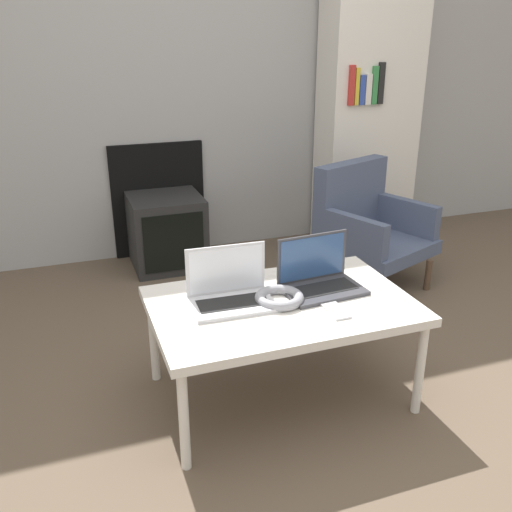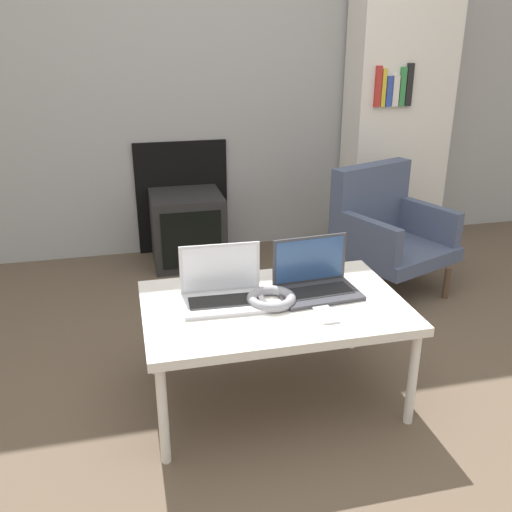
# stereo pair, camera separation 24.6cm
# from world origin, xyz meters

# --- Properties ---
(ground_plane) EXTENTS (14.00, 14.00, 0.00)m
(ground_plane) POSITION_xyz_m (0.00, 0.00, 0.00)
(ground_plane) COLOR brown
(wall_back) EXTENTS (7.00, 0.08, 2.60)m
(wall_back) POSITION_xyz_m (-0.00, 2.14, 1.29)
(wall_back) COLOR #999999
(wall_back) RESTS_ON ground_plane
(table) EXTENTS (1.02, 0.66, 0.43)m
(table) POSITION_xyz_m (0.00, 0.32, 0.40)
(table) COLOR silver
(table) RESTS_ON ground_plane
(laptop_left) EXTENTS (0.33, 0.22, 0.22)m
(laptop_left) POSITION_xyz_m (-0.19, 0.39, 0.48)
(laptop_left) COLOR silver
(laptop_left) RESTS_ON table
(laptop_right) EXTENTS (0.34, 0.23, 0.22)m
(laptop_right) POSITION_xyz_m (0.19, 0.39, 0.48)
(laptop_right) COLOR #38383D
(laptop_right) RESTS_ON table
(headphones) EXTENTS (0.19, 0.19, 0.04)m
(headphones) POSITION_xyz_m (-0.01, 0.32, 0.45)
(headphones) COLOR gray
(headphones) RESTS_ON table
(phone) EXTENTS (0.07, 0.14, 0.01)m
(phone) POSITION_xyz_m (0.16, 0.18, 0.44)
(phone) COLOR silver
(phone) RESTS_ON table
(tv) EXTENTS (0.45, 0.44, 0.46)m
(tv) POSITION_xyz_m (-0.16, 1.87, 0.23)
(tv) COLOR black
(tv) RESTS_ON ground_plane
(armchair) EXTENTS (0.71, 0.71, 0.69)m
(armchair) POSITION_xyz_m (0.94, 1.29, 0.35)
(armchair) COLOR #47516B
(armchair) RESTS_ON ground_plane
(bookshelf) EXTENTS (0.66, 0.32, 1.76)m
(bookshelf) POSITION_xyz_m (1.28, 1.94, 0.88)
(bookshelf) COLOR silver
(bookshelf) RESTS_ON ground_plane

